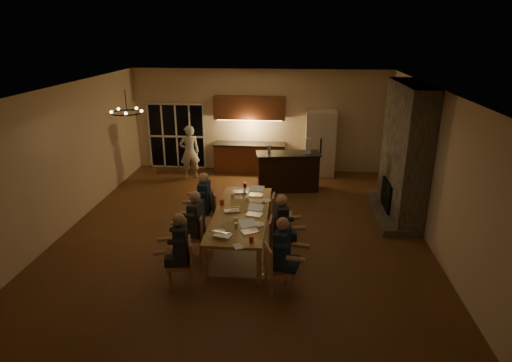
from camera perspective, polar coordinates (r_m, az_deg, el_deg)
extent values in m
plane|color=brown|center=(9.85, -1.66, -6.50)|extent=(9.00, 9.00, 0.00)
cube|color=beige|center=(13.62, 0.52, 8.03)|extent=(8.00, 0.04, 3.20)
cube|color=beige|center=(10.51, -24.10, 2.80)|extent=(0.04, 9.00, 3.20)
cube|color=beige|center=(9.65, 22.68, 1.61)|extent=(0.04, 9.00, 3.20)
cube|color=white|center=(8.91, -1.87, 12.42)|extent=(8.00, 9.00, 0.04)
cube|color=black|center=(14.16, -10.52, 5.88)|extent=(1.86, 0.08, 2.10)
cube|color=#6C6454|center=(10.67, 19.24, 3.66)|extent=(0.58, 2.50, 3.20)
cube|color=beige|center=(13.38, 8.55, 4.96)|extent=(0.90, 0.68, 2.00)
cube|color=tan|center=(9.03, -1.97, -6.40)|extent=(1.10, 2.98, 0.75)
cube|color=black|center=(12.08, 4.27, 1.25)|extent=(1.85, 0.93, 1.08)
imported|color=silver|center=(13.07, -8.85, 3.81)|extent=(0.71, 0.60, 1.65)
torus|color=black|center=(9.07, -16.83, 8.72)|extent=(0.64, 0.64, 0.03)
cylinder|color=white|center=(8.43, -2.71, -5.20)|extent=(0.08, 0.08, 0.10)
cylinder|color=white|center=(9.40, -1.17, -2.46)|extent=(0.08, 0.08, 0.10)
cylinder|color=white|center=(9.61, -3.16, -1.98)|extent=(0.08, 0.08, 0.10)
cylinder|color=red|center=(7.66, -0.63, -7.80)|extent=(0.08, 0.08, 0.12)
cylinder|color=red|center=(9.26, -4.57, -2.83)|extent=(0.09, 0.09, 0.12)
cylinder|color=#B2B2B7|center=(8.16, -2.67, -5.98)|extent=(0.06, 0.06, 0.12)
cylinder|color=#3F0F0C|center=(10.22, -1.50, -0.57)|extent=(0.07, 0.07, 0.12)
cylinder|color=#B2B2B7|center=(9.13, 0.97, -3.10)|extent=(0.07, 0.07, 0.12)
cylinder|color=white|center=(8.32, 0.29, -5.83)|extent=(0.24, 0.24, 0.02)
cylinder|color=white|center=(8.08, -4.89, -6.72)|extent=(0.23, 0.23, 0.02)
cylinder|color=white|center=(9.45, 1.39, -2.62)|extent=(0.22, 0.22, 0.02)
cube|color=white|center=(7.55, -2.41, -8.69)|extent=(0.24, 0.26, 0.01)
cylinder|color=#99999E|center=(11.83, 1.77, 4.24)|extent=(0.08, 0.08, 0.24)
cube|color=silver|center=(11.89, 6.98, 4.66)|extent=(0.16, 0.16, 0.43)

